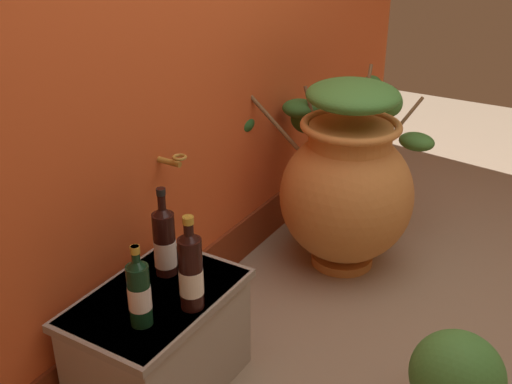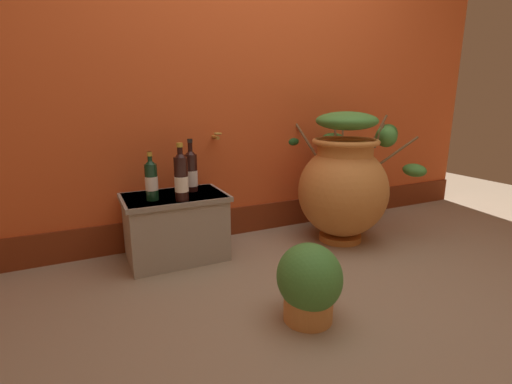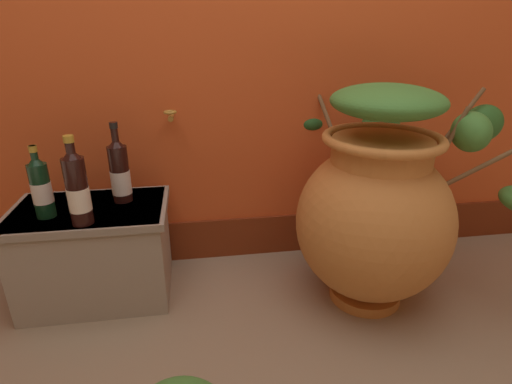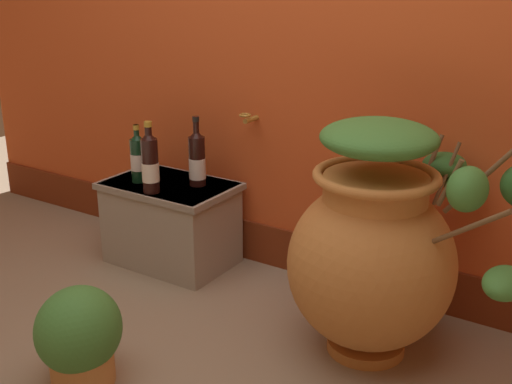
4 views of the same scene
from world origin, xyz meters
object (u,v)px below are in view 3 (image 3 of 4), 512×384
at_px(wine_bottle_middle, 120,171).
at_px(wine_bottle_left, 77,188).
at_px(terracotta_urn, 377,205).
at_px(wine_bottle_right, 41,187).

bearing_deg(wine_bottle_middle, wine_bottle_left, -120.17).
relative_size(terracotta_urn, wine_bottle_right, 3.23).
bearing_deg(wine_bottle_right, terracotta_urn, -5.89).
bearing_deg(terracotta_urn, wine_bottle_right, 174.11).
bearing_deg(wine_bottle_middle, wine_bottle_right, -156.98).
distance_m(terracotta_urn, wine_bottle_left, 1.16).
bearing_deg(wine_bottle_middle, terracotta_urn, -13.64).
height_order(terracotta_urn, wine_bottle_middle, terracotta_urn).
height_order(wine_bottle_left, wine_bottle_right, wine_bottle_left).
height_order(terracotta_urn, wine_bottle_left, terracotta_urn).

